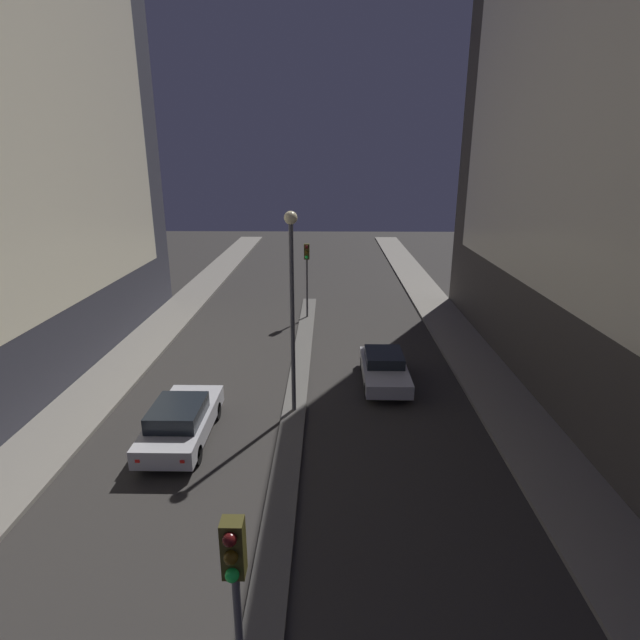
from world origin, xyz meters
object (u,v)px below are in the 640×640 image
Objects in this scene: car_right_lane at (384,368)px; street_lamp at (292,287)px; traffic_light_near at (236,591)px; car_left_lane at (181,421)px; traffic_light_mid at (307,264)px.

street_lamp is at bearing -143.95° from car_right_lane.
car_right_lane is at bearing 75.40° from traffic_light_near.
car_right_lane is (7.45, 4.79, -0.06)m from car_left_lane.
street_lamp is at bearing 29.20° from car_left_lane.
traffic_light_near is 10.54m from car_left_lane.
car_right_lane is at bearing -68.00° from traffic_light_mid.
traffic_light_mid is at bearing 90.00° from street_lamp.
traffic_light_mid is at bearing 112.00° from car_right_lane.
street_lamp reaches higher than car_left_lane.
car_left_lane is at bearing -150.80° from street_lamp.
street_lamp is (0.00, -11.93, 1.59)m from traffic_light_mid.
street_lamp is 1.70× the size of car_right_lane.
street_lamp is 6.29m from car_right_lane.
traffic_light_near is at bearing -90.00° from traffic_light_mid.
traffic_light_mid is at bearing 75.11° from car_left_lane.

